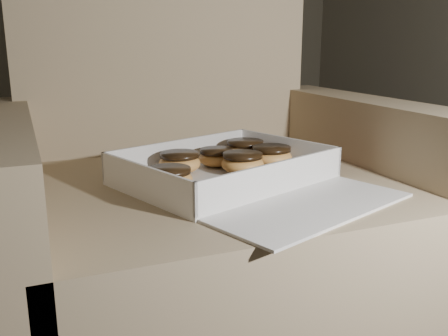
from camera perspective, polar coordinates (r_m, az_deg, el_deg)
name	(u,v)px	position (r m, az deg, el deg)	size (l,w,h in m)	color
armchair	(203,226)	(1.13, -2.42, -6.61)	(0.93, 0.78, 0.97)	#988461
bakery_box	(239,179)	(0.98, 1.75, -1.24)	(0.51, 0.55, 0.07)	silver
donut_a	(180,162)	(1.04, -5.10, 0.69)	(0.09, 0.09, 0.04)	#D6974A
donut_b	(271,156)	(1.09, 5.44, 1.41)	(0.09, 0.09, 0.04)	#D6974A
donut_c	(245,149)	(1.15, 2.41, 2.13)	(0.09, 0.09, 0.05)	#D6974A
donut_d	(216,157)	(1.09, -0.90, 1.28)	(0.08, 0.08, 0.04)	#D6974A
donut_e	(169,178)	(0.92, -6.28, -1.19)	(0.09, 0.09, 0.04)	#D6974A
donut_f	(243,163)	(1.03, 2.14, 0.61)	(0.09, 0.09, 0.04)	#D6974A
crumb_a	(305,173)	(1.05, 9.27, -0.56)	(0.01, 0.01, 0.00)	black
crumb_b	(181,195)	(0.89, -4.95, -3.05)	(0.01, 0.01, 0.00)	black
crumb_c	(210,182)	(0.97, -1.64, -1.62)	(0.01, 0.01, 0.00)	black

